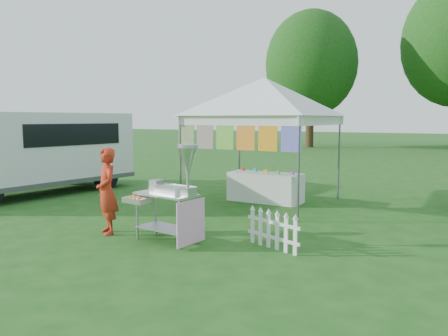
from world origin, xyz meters
The scene contains 8 objects.
ground centered at (0.00, 0.00, 0.00)m, with size 120.00×120.00×0.00m, color #1B4E16.
canopy_main centered at (0.00, 3.49, 2.99)m, with size 4.24×4.24×3.45m.
tree_left centered at (-6.00, 24.00, 5.83)m, with size 6.40×6.40×9.53m.
donut_cart centered at (0.18, -0.33, 0.96)m, with size 1.24×0.77×1.63m.
vendor centered at (-1.18, -0.45, 0.76)m, with size 0.56×0.37×1.53m, color red.
cargo_van centered at (-5.91, 1.68, 1.18)m, with size 2.71×5.48×2.19m.
picket_fence centered at (1.72, 0.18, 0.29)m, with size 1.03×0.37×0.56m.
display_table centered at (-0.04, 3.71, 0.36)m, with size 1.80×0.70×0.71m, color white.
Camera 1 is at (4.42, -5.97, 2.04)m, focal length 35.00 mm.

